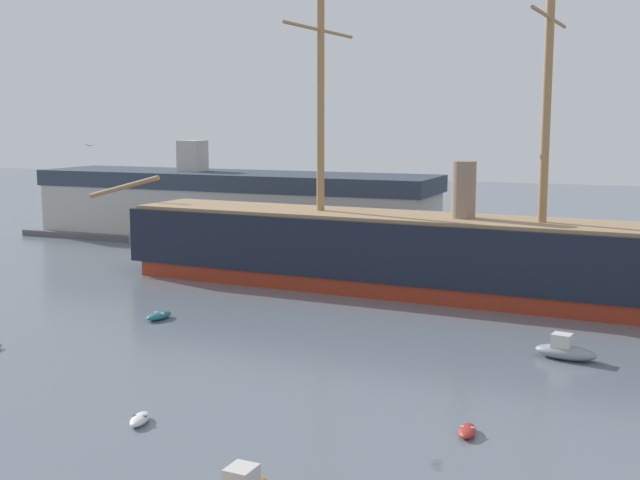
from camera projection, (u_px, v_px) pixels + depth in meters
The scene contains 8 objects.
tall_ship at pixel (424, 253), 76.15m from camera, with size 74.35×15.97×35.75m.
dinghy_near_centre at pixel (140, 419), 43.63m from camera, with size 1.45×2.22×0.48m.
dinghy_mid_right at pixel (467, 431), 42.03m from camera, with size 1.09×2.09×0.47m.
dinghy_alongside_bow at pixel (159, 316), 66.46m from camera, with size 1.56×2.80×0.63m.
motorboat_alongside_stern at pixel (565, 350), 55.37m from camera, with size 4.39×2.34×1.76m.
dinghy_distant_centre at pixel (408, 272), 85.92m from camera, with size 2.75×2.44×0.61m.
dockside_warehouse_left at pixel (233, 207), 109.80m from camera, with size 60.51×14.72×13.53m.
seagull_in_flight at pixel (90, 145), 53.87m from camera, with size 0.43×1.33×0.14m.
Camera 1 is at (25.24, -16.55, 16.21)m, focal length 45.39 mm.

